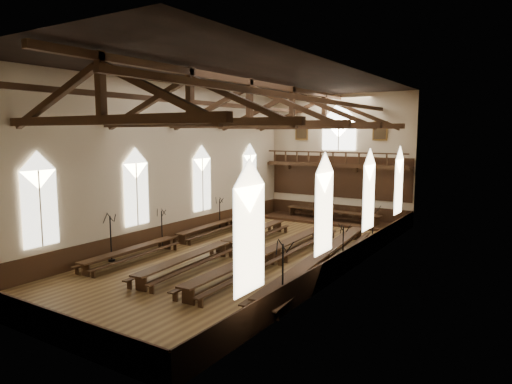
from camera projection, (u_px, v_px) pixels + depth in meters
ground at (250, 254)px, 26.24m from camera, size 26.00×26.00×0.00m
room_walls at (250, 142)px, 25.42m from camera, size 26.00×26.00×26.00m
wainscot_band at (250, 244)px, 26.16m from camera, size 12.00×26.00×1.20m
side_windows at (250, 190)px, 25.76m from camera, size 11.85×19.80×4.50m
end_window at (339, 129)px, 36.11m from camera, size 2.80×0.12×3.80m
minstrels_gallery at (337, 171)px, 36.33m from camera, size 11.80×1.24×3.70m
portraits at (339, 131)px, 36.12m from camera, size 7.75×0.09×1.45m
roof_trusses at (250, 110)px, 25.19m from camera, size 11.70×25.70×2.80m
refectory_row_a at (174, 238)px, 27.94m from camera, size 1.76×14.09×0.71m
refectory_row_b at (225, 245)px, 26.14m from camera, size 2.13×14.74×0.78m
refectory_row_c at (272, 252)px, 24.50m from camera, size 1.83×14.88×0.80m
refectory_row_d at (321, 257)px, 23.45m from camera, size 2.33×14.91×0.79m
dais at (332, 221)px, 35.66m from camera, size 11.40×2.90×0.19m
high_table at (332, 212)px, 35.57m from camera, size 8.05×1.71×0.75m
high_chairs at (336, 212)px, 36.24m from camera, size 6.76×0.47×0.94m
candelabrum_left_near at (111, 247)px, 24.70m from camera, size 0.80×0.76×2.65m
candelabrum_left_mid at (162, 235)px, 27.97m from camera, size 0.68×0.70×2.34m
candelabrum_left_far at (220, 220)px, 32.88m from camera, size 0.71×0.69×2.36m
candelabrum_right_near at (283, 287)px, 18.09m from camera, size 0.78×0.84×2.76m
candelabrum_right_mid at (343, 255)px, 23.40m from camera, size 0.71×0.65×2.33m
candelabrum_right_far at (372, 236)px, 27.33m from camera, size 0.75×0.82×2.69m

